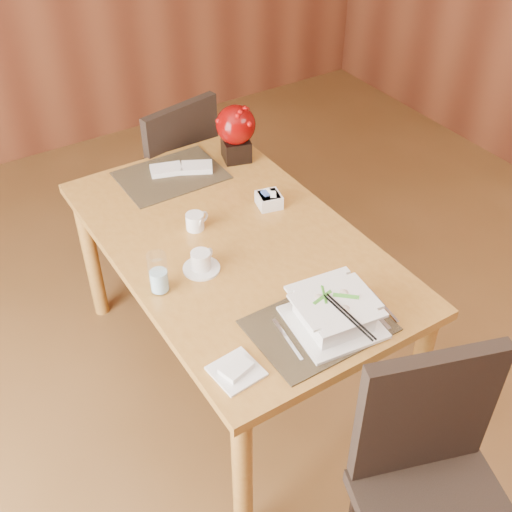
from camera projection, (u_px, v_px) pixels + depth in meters
ground at (315, 464)px, 2.59m from camera, size 6.00×6.00×0.00m
dining_table at (235, 259)px, 2.56m from camera, size 0.90×1.50×0.75m
placemat_near at (319, 325)px, 2.14m from camera, size 0.45×0.33×0.01m
placemat_far at (171, 175)px, 2.86m from camera, size 0.45×0.33×0.01m
soup_setting at (334, 313)px, 2.11m from camera, size 0.31×0.31×0.11m
coffee_cup at (201, 262)px, 2.34m from camera, size 0.14×0.14×0.08m
water_glass at (158, 273)px, 2.23m from camera, size 0.08×0.08×0.16m
creamer_jug at (195, 222)px, 2.54m from camera, size 0.11×0.11×0.07m
sugar_caddy at (269, 200)px, 2.66m from camera, size 0.11×0.11×0.06m
berry_decor at (236, 130)px, 2.88m from camera, size 0.18×0.18×0.26m
napkins_far at (184, 168)px, 2.87m from camera, size 0.29×0.20×0.02m
bread_plate at (236, 371)px, 1.98m from camera, size 0.16×0.16×0.01m
near_chair at (433, 481)px, 1.92m from camera, size 0.57×0.58×0.98m
far_chair at (171, 172)px, 3.30m from camera, size 0.51×0.52×0.94m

